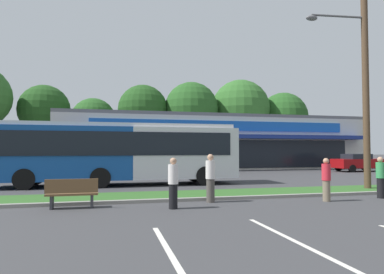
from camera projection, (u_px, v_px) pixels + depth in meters
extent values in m
cube|color=#2D5B23|center=(258.00, 193.00, 14.28)|extent=(56.00, 2.20, 0.12)
cube|color=gray|center=(272.00, 197.00, 13.09)|extent=(56.00, 0.24, 0.12)
cube|color=silver|center=(174.00, 259.00, 5.74)|extent=(0.12, 4.80, 0.01)
cube|color=silver|center=(300.00, 244.00, 6.71)|extent=(0.12, 4.80, 0.01)
cube|color=beige|center=(208.00, 144.00, 36.58)|extent=(30.08, 11.50, 4.99)
cube|color=black|center=(226.00, 154.00, 30.92)|extent=(25.27, 0.08, 2.60)
cube|color=navy|center=(228.00, 136.00, 30.34)|extent=(28.28, 1.40, 0.35)
cube|color=#1959AD|center=(226.00, 126.00, 30.98)|extent=(24.06, 0.16, 0.90)
cube|color=slate|center=(208.00, 120.00, 36.68)|extent=(30.08, 11.50, 0.30)
cylinder|color=#473323|center=(44.00, 147.00, 43.11)|extent=(0.44, 0.44, 4.58)
sphere|color=#1E4719|center=(44.00, 110.00, 43.29)|extent=(6.43, 6.43, 6.43)
cylinder|color=#473323|center=(93.00, 151.00, 43.67)|extent=(0.44, 0.44, 3.55)
sphere|color=#23511E|center=(93.00, 120.00, 43.83)|extent=(5.77, 5.77, 5.77)
cylinder|color=#473323|center=(143.00, 146.00, 44.30)|extent=(0.44, 0.44, 4.77)
sphere|color=#1E4719|center=(143.00, 110.00, 44.49)|extent=(6.49, 6.49, 6.49)
cylinder|color=#473323|center=(191.00, 146.00, 45.33)|extent=(0.44, 0.44, 4.71)
sphere|color=#23511E|center=(191.00, 109.00, 45.52)|extent=(7.20, 7.20, 7.20)
cylinder|color=#473323|center=(241.00, 147.00, 48.07)|extent=(0.44, 0.44, 4.62)
sphere|color=#2D6026|center=(240.00, 109.00, 48.28)|extent=(8.30, 8.30, 8.30)
cylinder|color=#473323|center=(284.00, 149.00, 49.76)|extent=(0.44, 0.44, 4.10)
sphere|color=#23511E|center=(283.00, 117.00, 49.95)|extent=(7.13, 7.13, 7.13)
cylinder|color=#4C3826|center=(365.00, 70.00, 15.69)|extent=(0.30, 0.30, 11.18)
cylinder|color=#59595B|center=(338.00, 16.00, 15.62)|extent=(2.59, 0.39, 0.10)
ellipsoid|color=#59595B|center=(312.00, 18.00, 15.45)|extent=(0.56, 0.32, 0.24)
cube|color=#144793|center=(64.00, 153.00, 17.31)|extent=(6.89, 2.58, 2.70)
cube|color=silver|center=(183.00, 153.00, 18.77)|extent=(5.64, 2.57, 2.70)
cube|color=silver|center=(120.00, 126.00, 18.03)|extent=(12.01, 2.34, 0.20)
cube|color=black|center=(120.00, 144.00, 16.72)|extent=(11.50, 0.11, 1.19)
cube|color=black|center=(231.00, 147.00, 19.44)|extent=(0.07, 2.17, 1.51)
cylinder|color=black|center=(194.00, 173.00, 20.08)|extent=(1.00, 0.30, 1.00)
cylinder|color=black|center=(205.00, 176.00, 17.80)|extent=(1.00, 0.30, 1.00)
cylinder|color=black|center=(102.00, 174.00, 18.84)|extent=(1.00, 0.30, 1.00)
cylinder|color=black|center=(100.00, 178.00, 16.56)|extent=(1.00, 0.30, 1.00)
cylinder|color=black|center=(35.00, 176.00, 18.04)|extent=(1.00, 0.30, 1.00)
cylinder|color=black|center=(24.00, 179.00, 15.76)|extent=(1.00, 0.30, 1.00)
cube|color=brown|center=(72.00, 194.00, 10.83)|extent=(1.60, 0.45, 0.06)
cube|color=brown|center=(72.00, 186.00, 10.65)|extent=(1.60, 0.06, 0.44)
cube|color=#333338|center=(92.00, 201.00, 10.97)|extent=(0.08, 0.36, 0.45)
cube|color=#333338|center=(52.00, 202.00, 10.68)|extent=(0.08, 0.36, 0.45)
cube|color=maroon|center=(359.00, 163.00, 29.43)|extent=(4.41, 1.84, 0.77)
cube|color=black|center=(356.00, 156.00, 29.40)|extent=(1.99, 1.62, 0.44)
cylinder|color=black|center=(365.00, 167.00, 30.59)|extent=(0.64, 0.22, 0.64)
cylinder|color=black|center=(380.00, 168.00, 28.89)|extent=(0.64, 0.22, 0.64)
cylinder|color=black|center=(338.00, 167.00, 29.94)|extent=(0.64, 0.22, 0.64)
cylinder|color=black|center=(352.00, 169.00, 28.24)|extent=(0.64, 0.22, 0.64)
cylinder|color=#726651|center=(326.00, 191.00, 12.30)|extent=(0.27, 0.27, 0.76)
cylinder|color=red|center=(326.00, 172.00, 12.32)|extent=(0.32, 0.32, 0.60)
sphere|color=tan|center=(326.00, 161.00, 12.34)|extent=(0.21, 0.21, 0.21)
cylinder|color=#47423D|center=(210.00, 191.00, 12.06)|extent=(0.29, 0.29, 0.83)
cylinder|color=silver|center=(210.00, 170.00, 12.09)|extent=(0.35, 0.35, 0.66)
sphere|color=tan|center=(210.00, 157.00, 12.11)|extent=(0.23, 0.23, 0.23)
cylinder|color=black|center=(173.00, 196.00, 10.72)|extent=(0.28, 0.28, 0.78)
cylinder|color=silver|center=(173.00, 174.00, 10.75)|extent=(0.33, 0.33, 0.62)
sphere|color=tan|center=(173.00, 161.00, 10.77)|extent=(0.22, 0.22, 0.22)
cylinder|color=black|center=(381.00, 188.00, 13.10)|extent=(0.27, 0.27, 0.77)
cylinder|color=#338C4C|center=(380.00, 170.00, 13.12)|extent=(0.32, 0.32, 0.61)
sphere|color=tan|center=(380.00, 160.00, 13.14)|extent=(0.21, 0.21, 0.21)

